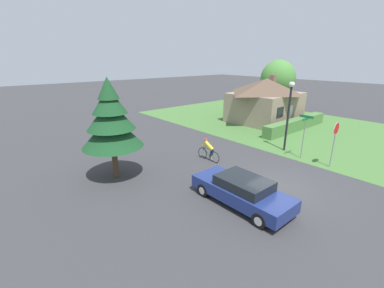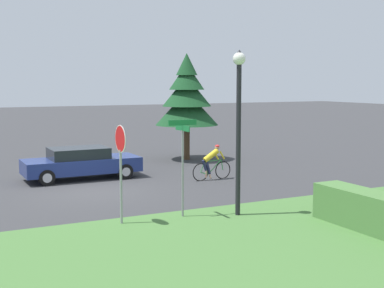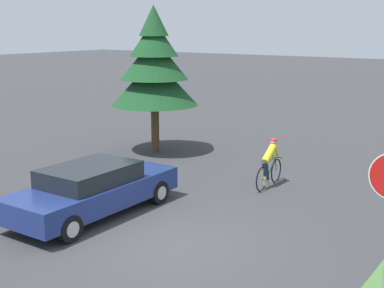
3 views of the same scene
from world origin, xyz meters
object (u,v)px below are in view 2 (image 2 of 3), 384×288
(cyclist, at_px, (212,163))
(street_lamp, at_px, (239,109))
(sedan_left_lane, at_px, (81,163))
(street_name_sign, at_px, (183,151))
(stop_sign, at_px, (121,153))
(conifer_tall_near, at_px, (187,97))

(cyclist, distance_m, street_lamp, 6.41)
(sedan_left_lane, height_order, street_name_sign, street_name_sign)
(cyclist, xyz_separation_m, street_name_sign, (4.94, -3.67, 1.28))
(cyclist, relative_size, stop_sign, 0.65)
(sedan_left_lane, relative_size, conifer_tall_near, 0.86)
(street_name_sign, relative_size, conifer_tall_near, 0.53)
(street_lamp, distance_m, street_name_sign, 2.05)
(stop_sign, relative_size, street_name_sign, 0.97)
(sedan_left_lane, distance_m, conifer_tall_near, 7.48)
(sedan_left_lane, distance_m, stop_sign, 7.57)
(sedan_left_lane, bearing_deg, stop_sign, -96.59)
(stop_sign, relative_size, conifer_tall_near, 0.51)
(cyclist, bearing_deg, conifer_tall_near, 70.65)
(stop_sign, height_order, street_lamp, street_lamp)
(stop_sign, bearing_deg, cyclist, -50.85)
(conifer_tall_near, bearing_deg, stop_sign, -34.35)
(street_name_sign, bearing_deg, street_lamp, 69.69)
(stop_sign, bearing_deg, conifer_tall_near, -36.48)
(sedan_left_lane, height_order, conifer_tall_near, conifer_tall_near)
(street_name_sign, bearing_deg, sedan_left_lane, -171.90)
(conifer_tall_near, bearing_deg, cyclist, -15.97)
(stop_sign, height_order, street_name_sign, street_name_sign)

